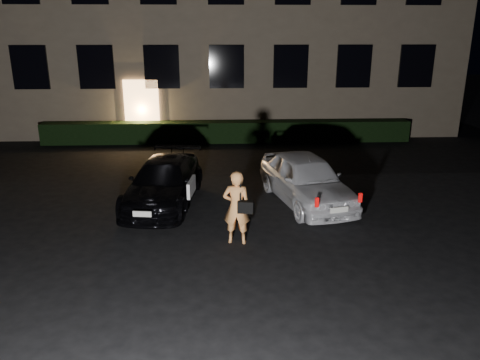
{
  "coord_description": "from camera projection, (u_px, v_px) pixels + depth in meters",
  "views": [
    {
      "loc": [
        -0.34,
        -8.41,
        4.42
      ],
      "look_at": [
        0.13,
        2.0,
        1.07
      ],
      "focal_mm": 35.0,
      "sensor_mm": 36.0,
      "label": 1
    }
  ],
  "objects": [
    {
      "name": "ground",
      "position": [
        238.0,
        261.0,
        9.37
      ],
      "size": [
        80.0,
        80.0,
        0.0
      ],
      "primitive_type": "plane",
      "color": "black",
      "rests_on": "ground"
    },
    {
      "name": "hedge",
      "position": [
        227.0,
        132.0,
        19.22
      ],
      "size": [
        15.0,
        0.7,
        0.85
      ],
      "primitive_type": "cube",
      "color": "black",
      "rests_on": "ground"
    },
    {
      "name": "sedan",
      "position": [
        164.0,
        182.0,
        12.37
      ],
      "size": [
        2.12,
        4.19,
        1.16
      ],
      "rotation": [
        0.0,
        0.0,
        -0.13
      ],
      "color": "black",
      "rests_on": "ground"
    },
    {
      "name": "hatch",
      "position": [
        306.0,
        179.0,
        12.37
      ],
      "size": [
        2.41,
        4.12,
        1.32
      ],
      "rotation": [
        0.0,
        0.0,
        0.24
      ],
      "color": "silver",
      "rests_on": "ground"
    },
    {
      "name": "man",
      "position": [
        237.0,
        207.0,
        9.96
      ],
      "size": [
        0.68,
        0.47,
        1.63
      ],
      "rotation": [
        0.0,
        0.0,
        2.99
      ],
      "color": "#EF9952",
      "rests_on": "ground"
    }
  ]
}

